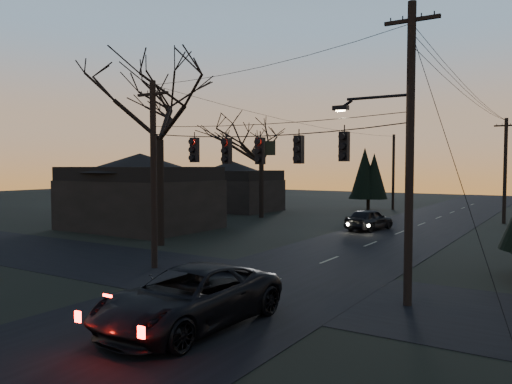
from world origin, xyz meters
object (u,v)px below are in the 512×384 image
Objects in this scene: utility_pole_left at (155,268)px; utility_pole_far_r at (504,224)px; utility_pole_right at (407,306)px; bare_tree_left at (159,97)px; sedan_oncoming_a at (369,220)px; utility_pole_far_l at (393,210)px; suv_near at (190,298)px.

utility_pole_left is 1.00× the size of utility_pole_far_r.
bare_tree_left is (-15.80, 5.00, 8.68)m from utility_pole_right.
utility_pole_left is at bearing 180.00° from utility_pole_right.
utility_pole_far_r is at bearing 55.52° from bare_tree_left.
sedan_oncoming_a is (3.70, 18.22, 0.78)m from utility_pole_left.
bare_tree_left is 2.72× the size of sedan_oncoming_a.
utility_pole_right is 18.70m from bare_tree_left.
utility_pole_far_l is 18.18m from sedan_oncoming_a.
utility_pole_far_l reaches higher than sedan_oncoming_a.
utility_pole_right reaches higher than suv_near.
sedan_oncoming_a is at bearing 78.53° from utility_pole_left.
utility_pole_left is 1.06× the size of utility_pole_far_l.
utility_pole_right is at bearing -90.00° from utility_pole_far_r.
utility_pole_left is at bearing -112.33° from utility_pole_far_r.
utility_pole_far_r is (0.00, 28.00, 0.00)m from utility_pole_right.
bare_tree_left is at bearing 130.71° from utility_pole_left.
bare_tree_left is at bearing -97.89° from utility_pole_far_l.
suv_near is (6.80, -5.62, 0.86)m from utility_pole_left.
utility_pole_right is 1.25× the size of utility_pole_far_l.
bare_tree_left reaches higher than sedan_oncoming_a.
utility_pole_left and utility_pole_far_r have the same top height.
utility_pole_left is 1.87× the size of sedan_oncoming_a.
sedan_oncoming_a is (7.99, 13.22, -7.90)m from bare_tree_left.
utility_pole_far_l is (0.00, 36.00, 0.00)m from utility_pole_left.
utility_pole_far_l is at bearing -68.41° from sedan_oncoming_a.
utility_pole_right is 1.62× the size of suv_near.
sedan_oncoming_a is (-7.80, -9.78, 0.78)m from utility_pole_far_r.
bare_tree_left is at bearing 162.45° from utility_pole_right.
utility_pole_left is 36.00m from utility_pole_far_l.
utility_pole_far_l is 0.64× the size of bare_tree_left.
utility_pole_left reaches higher than suv_near.
suv_near is 24.04m from sedan_oncoming_a.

